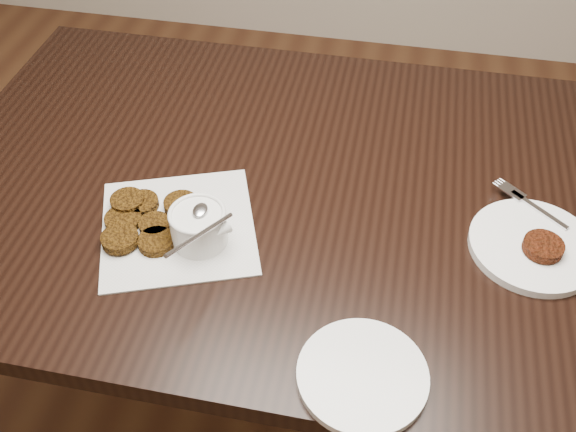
{
  "coord_description": "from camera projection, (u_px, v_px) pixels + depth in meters",
  "views": [
    {
      "loc": [
        0.14,
        -0.73,
        1.59
      ],
      "look_at": [
        -0.02,
        0.03,
        0.8
      ],
      "focal_mm": 40.24,
      "sensor_mm": 36.0,
      "label": 1
    }
  ],
  "objects": [
    {
      "name": "plate_empty",
      "position": [
        362.0,
        375.0,
        0.94
      ],
      "size": [
        0.19,
        0.19,
        0.01
      ],
      "primitive_type": "cylinder",
      "rotation": [
        0.0,
        0.0,
        0.01
      ],
      "color": "white",
      "rests_on": "table"
    },
    {
      "name": "table",
      "position": [
        303.0,
        304.0,
        1.5
      ],
      "size": [
        1.46,
        0.94,
        0.75
      ],
      "primitive_type": "cube",
      "color": "black",
      "rests_on": "floor"
    },
    {
      "name": "sauce_ramekin",
      "position": [
        197.0,
        212.0,
        1.08
      ],
      "size": [
        0.13,
        0.13,
        0.13
      ],
      "primitive_type": null,
      "rotation": [
        0.0,
        0.0,
        0.01
      ],
      "color": "white",
      "rests_on": "napkin"
    },
    {
      "name": "napkin",
      "position": [
        178.0,
        227.0,
        1.15
      ],
      "size": [
        0.34,
        0.34,
        0.0
      ],
      "primitive_type": "cube",
      "rotation": [
        0.0,
        0.0,
        0.35
      ],
      "color": "silver",
      "rests_on": "table"
    },
    {
      "name": "plate_with_patty",
      "position": [
        534.0,
        243.0,
        1.11
      ],
      "size": [
        0.31,
        0.31,
        0.03
      ],
      "primitive_type": null,
      "rotation": [
        0.0,
        0.0,
        -0.71
      ],
      "color": "white",
      "rests_on": "table"
    },
    {
      "name": "patty_cluster",
      "position": [
        143.0,
        219.0,
        1.15
      ],
      "size": [
        0.23,
        0.23,
        0.02
      ],
      "primitive_type": null,
      "rotation": [
        0.0,
        0.0,
        0.09
      ],
      "color": "#633C0D",
      "rests_on": "napkin"
    }
  ]
}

